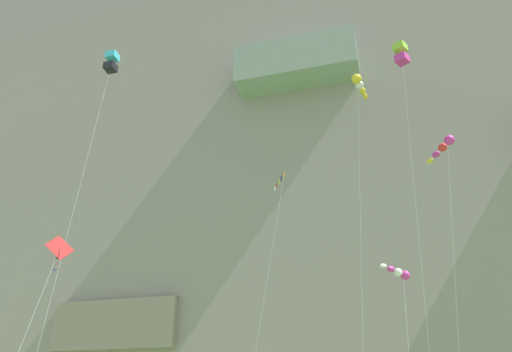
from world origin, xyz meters
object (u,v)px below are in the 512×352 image
(kite_box_front_field, at_px, (111,63))
(kite_diamond_high_right, at_px, (55,259))
(kite_box_mid_left, at_px, (401,54))
(kite_banner_upper_right, at_px, (275,209))
(kite_windsock_mid_center, at_px, (443,147))
(kite_windsock_high_left, at_px, (399,273))
(kite_windsock_near_cliff, at_px, (359,85))

(kite_box_front_field, relative_size, kite_diamond_high_right, 2.64)
(kite_diamond_high_right, bearing_deg, kite_box_mid_left, 45.85)
(kite_banner_upper_right, height_order, kite_windsock_mid_center, kite_windsock_mid_center)
(kite_banner_upper_right, bearing_deg, kite_windsock_high_left, -3.73)
(kite_windsock_high_left, distance_m, kite_box_mid_left, 24.55)
(kite_box_mid_left, bearing_deg, kite_windsock_high_left, -113.04)
(kite_box_front_field, xyz_separation_m, kite_windsock_mid_center, (24.38, 7.55, -7.45))
(kite_box_front_field, xyz_separation_m, kite_banner_upper_right, (11.87, 5.91, -11.65))
(kite_box_front_field, height_order, kite_banner_upper_right, kite_box_front_field)
(kite_diamond_high_right, height_order, kite_box_mid_left, kite_box_mid_left)
(kite_box_front_field, bearing_deg, kite_windsock_near_cliff, 34.57)
(kite_windsock_mid_center, bearing_deg, kite_box_front_field, -162.80)
(kite_windsock_near_cliff, bearing_deg, kite_windsock_mid_center, -44.31)
(kite_diamond_high_right, relative_size, kite_windsock_mid_center, 0.52)
(kite_diamond_high_right, relative_size, kite_banner_upper_right, 0.58)
(kite_windsock_near_cliff, bearing_deg, kite_box_mid_left, -3.10)
(kite_box_front_field, relative_size, kite_box_mid_left, 0.82)
(kite_banner_upper_right, bearing_deg, kite_windsock_mid_center, 7.46)
(kite_windsock_mid_center, bearing_deg, kite_banner_upper_right, -172.54)
(kite_box_mid_left, xyz_separation_m, kite_windsock_mid_center, (1.28, -5.19, -13.51))
(kite_box_front_field, bearing_deg, kite_diamond_high_right, -60.24)
(kite_box_front_field, distance_m, kite_windsock_near_cliff, 23.12)
(kite_windsock_high_left, distance_m, kite_windsock_mid_center, 10.88)
(kite_box_front_field, distance_m, kite_box_mid_left, 27.07)
(kite_box_mid_left, bearing_deg, kite_banner_upper_right, -148.70)
(kite_windsock_near_cliff, height_order, kite_banner_upper_right, kite_windsock_near_cliff)
(kite_windsock_near_cliff, distance_m, kite_windsock_high_left, 21.96)
(kite_diamond_high_right, distance_m, kite_banner_upper_right, 16.57)
(kite_diamond_high_right, distance_m, kite_windsock_high_left, 20.24)
(kite_diamond_high_right, bearing_deg, kite_windsock_mid_center, 35.41)
(kite_windsock_near_cliff, relative_size, kite_windsock_mid_center, 1.50)
(kite_diamond_high_right, bearing_deg, kite_windsock_high_left, 37.65)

